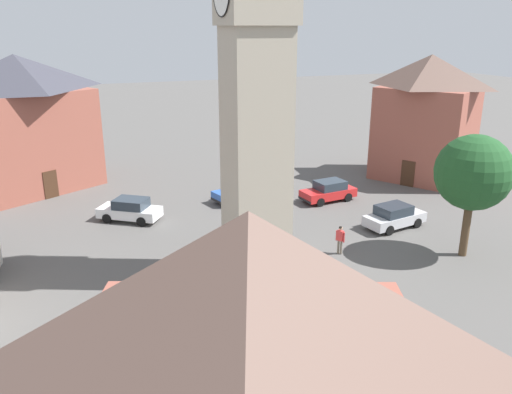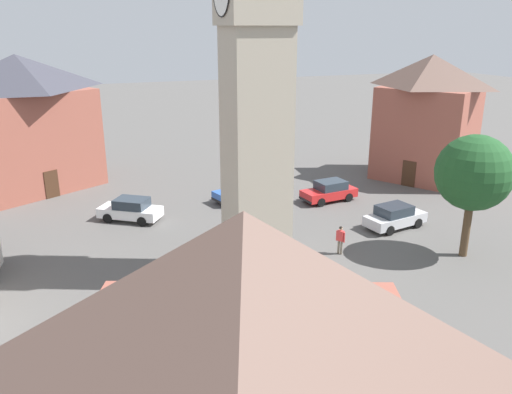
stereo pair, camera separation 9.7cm
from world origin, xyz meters
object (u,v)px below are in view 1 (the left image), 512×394
Objects in this scene: car_black_far at (130,210)px; clock_tower at (256,11)px; car_silver_kerb at (394,216)px; car_white_side at (329,191)px; car_red_corner at (241,191)px; pedestrian at (340,237)px; building_hall_far at (426,117)px; building_terrace_right at (23,124)px; car_blue_kerb at (313,388)px; tree at (473,173)px.

clock_tower is at bearing 25.29° from car_black_far.
car_black_far is (-7.38, -15.68, 0.00)m from car_silver_kerb.
car_red_corner is at bearing -111.34° from car_white_side.
pedestrian is at bearing -66.49° from car_silver_kerb.
clock_tower is at bearing -58.83° from building_hall_far.
clock_tower is at bearing -45.00° from car_white_side.
building_hall_far reaches higher than car_black_far.
clock_tower reaches higher than building_terrace_right.
car_white_side is at bearing 85.50° from car_black_far.
building_terrace_right reaches higher than car_white_side.
building_hall_far is (8.31, 30.88, -0.10)m from building_terrace_right.
clock_tower is 1.83× the size of building_terrace_right.
car_white_side is (-19.14, 11.07, 0.00)m from car_blue_kerb.
tree reaches higher than car_white_side.
building_hall_far is (-0.09, 16.26, 4.45)m from car_red_corner.
car_white_side and car_black_far have the same top height.
building_hall_far is (-2.46, 10.19, 4.45)m from car_white_side.
clock_tower is at bearing -81.45° from pedestrian.
building_terrace_right is at bearing -105.07° from building_hall_far.
car_silver_kerb is 6.52m from tree.
car_red_corner is at bearing 166.90° from car_blue_kerb.
car_white_side is 0.99× the size of car_black_far.
pedestrian is at bearing -52.08° from building_hall_far.
clock_tower reaches higher than car_white_side.
tree is 15.70m from building_hall_far.
car_silver_kerb is (-3.12, 10.72, -12.22)m from clock_tower.
building_terrace_right reaches higher than car_red_corner.
car_blue_kerb is at bearing -13.10° from car_red_corner.
car_red_corner is (-8.62, -7.42, 0.00)m from car_silver_kerb.
car_white_side is 2.54× the size of pedestrian.
building_terrace_right is at bearing -162.19° from car_blue_kerb.
building_terrace_right reaches higher than car_silver_kerb.
car_white_side is at bearing -76.43° from building_hall_far.
tree reaches higher than car_silver_kerb.
car_silver_kerb and car_red_corner have the same top height.
tree is 31.95m from building_terrace_right.
pedestrian is at bearing -24.77° from car_white_side.
clock_tower is 18.03m from car_white_side.
building_terrace_right is (-29.91, -9.61, 4.55)m from car_blue_kerb.
car_white_side is 23.76m from building_terrace_right.
car_blue_kerb is 0.37× the size of building_terrace_right.
car_silver_kerb is 1.00× the size of car_black_far.
building_terrace_right is (-21.99, -23.17, 0.47)m from tree.
car_white_side is at bearing 135.00° from clock_tower.
car_silver_kerb is 0.99× the size of car_red_corner.
building_terrace_right is at bearing -117.52° from car_white_side.
car_white_side is 9.43m from pedestrian.
building_terrace_right is (-10.77, -20.68, 4.55)m from car_white_side.
car_black_far is at bearing -154.71° from clock_tower.
car_blue_kerb is at bearing -33.96° from pedestrian.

